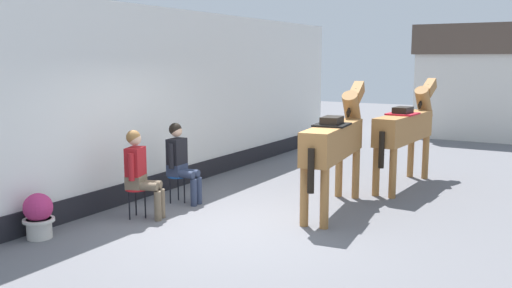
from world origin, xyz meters
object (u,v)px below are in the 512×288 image
(seated_visitor_far, at_px, (180,159))
(flower_planter_near, at_px, (38,215))
(seated_visitor_near, at_px, (140,169))
(saddled_horse_far, at_px, (406,127))
(saddled_horse_near, at_px, (335,140))

(seated_visitor_far, bearing_deg, flower_planter_near, -101.81)
(seated_visitor_near, xyz_separation_m, saddled_horse_far, (2.95, 4.31, 0.38))
(seated_visitor_near, relative_size, seated_visitor_far, 1.00)
(saddled_horse_near, xyz_separation_m, flower_planter_near, (-2.97, -3.47, -0.82))
(saddled_horse_far, xyz_separation_m, flower_planter_near, (-3.50, -5.77, -0.82))
(seated_visitor_far, relative_size, saddled_horse_far, 0.46)
(seated_visitor_near, xyz_separation_m, saddled_horse_near, (2.41, 2.02, 0.38))
(seated_visitor_far, height_order, flower_planter_near, seated_visitor_far)
(saddled_horse_far, bearing_deg, seated_visitor_far, -132.41)
(saddled_horse_near, distance_m, flower_planter_near, 4.64)
(flower_planter_near, bearing_deg, seated_visitor_far, 78.19)
(saddled_horse_far, height_order, flower_planter_near, saddled_horse_far)
(seated_visitor_far, bearing_deg, seated_visitor_near, -88.39)
(seated_visitor_far, distance_m, saddled_horse_near, 2.66)
(seated_visitor_near, distance_m, flower_planter_near, 1.62)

